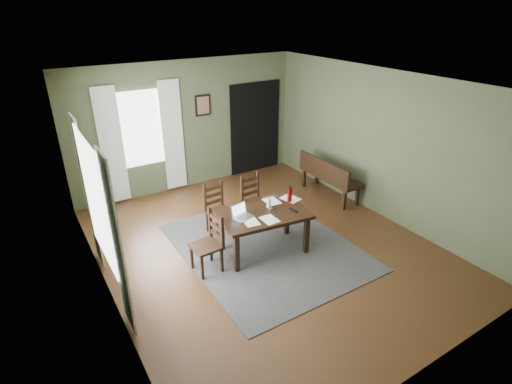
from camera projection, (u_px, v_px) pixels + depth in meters
ground at (265, 247)px, 6.70m from camera, size 5.00×6.00×0.01m
room_shell at (267, 145)px, 5.92m from camera, size 5.02×6.02×2.71m
rug at (265, 246)px, 6.70m from camera, size 2.60×3.20×0.01m
dining_table at (264, 218)px, 6.32m from camera, size 1.49×1.01×0.70m
chair_end at (209, 243)px, 5.95m from camera, size 0.44×0.43×0.94m
chair_back_left at (218, 209)px, 6.95m from camera, size 0.43×0.43×0.91m
chair_back_right at (254, 200)px, 7.24m from camera, size 0.43×0.43×0.93m
bench at (328, 174)px, 8.23m from camera, size 0.47×1.48×0.83m
laptop at (241, 214)px, 6.16m from camera, size 0.34×0.29×0.20m
computer_mouse at (270, 209)px, 6.39m from camera, size 0.07×0.10×0.03m
tv_remote at (293, 210)px, 6.36m from camera, size 0.07×0.18×0.02m
drinking_glass at (269, 203)px, 6.44m from camera, size 0.08×0.08×0.16m
water_bottle at (290, 195)px, 6.60m from camera, size 0.10×0.10×0.27m
paper_a at (251, 222)px, 6.04m from camera, size 0.26×0.31×0.00m
paper_c at (272, 201)px, 6.66m from camera, size 0.25×0.31×0.00m
paper_d at (290, 199)px, 6.75m from camera, size 0.31×0.36×0.00m
paper_e at (269, 219)px, 6.10m from camera, size 0.22×0.29×0.00m
window_left at (95, 201)px, 5.05m from camera, size 0.01×1.30×1.70m
window_back at (141, 129)px, 7.87m from camera, size 1.00×0.01×1.50m
curtain_left_near at (117, 247)px, 4.54m from camera, size 0.03×0.48×2.30m
curtain_left_far at (88, 194)px, 5.80m from camera, size 0.03×0.48×2.30m
curtain_back_left at (112, 147)px, 7.65m from camera, size 0.44×0.03×2.30m
curtain_back_right at (173, 136)px, 8.25m from camera, size 0.44×0.03×2.30m
framed_picture at (203, 105)px, 8.38m from camera, size 0.34×0.03×0.44m
doorway_back at (255, 128)px, 9.31m from camera, size 1.30×0.03×2.10m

